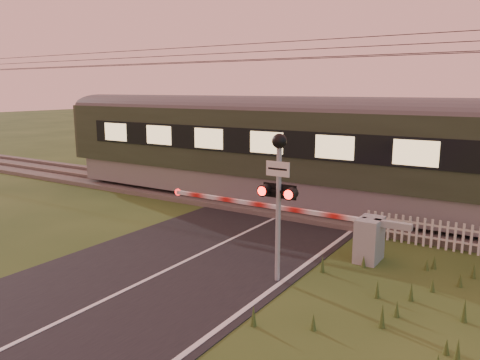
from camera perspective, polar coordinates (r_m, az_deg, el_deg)
The scene contains 7 objects.
ground at distance 12.51m, azimuth -6.52°, elevation -9.82°, with size 160.00×160.00×0.00m, color #2B441A.
road at distance 12.33m, azimuth -7.15°, elevation -10.10°, with size 6.00×140.00×0.03m.
track_bed at distance 17.76m, azimuth 6.81°, elevation -3.28°, with size 140.00×3.40×0.39m.
overhead_wires at distance 17.26m, azimuth 7.26°, elevation 15.24°, with size 120.00×0.62×0.62m.
boom_gate at distance 12.83m, azimuth 13.85°, elevation -6.45°, with size 7.63×0.89×1.19m.
crossing_signal at distance 10.59m, azimuth 4.74°, elevation -0.18°, with size 0.88×0.36×3.47m.
picket_fence at distance 14.44m, azimuth 21.15°, elevation -5.88°, with size 3.25×0.07×0.83m.
Camera 1 is at (7.44, -9.02, 4.45)m, focal length 35.00 mm.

